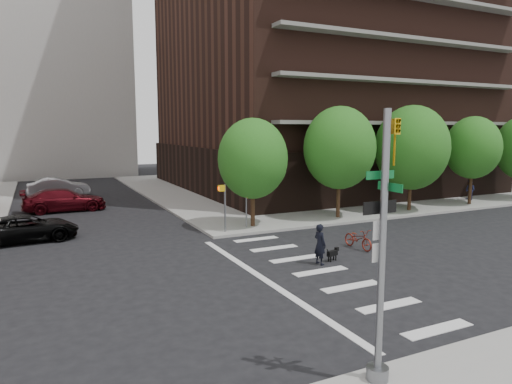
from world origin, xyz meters
name	(u,v)px	position (x,y,z in m)	size (l,w,h in m)	color
ground	(254,282)	(0.00, 0.00, 0.00)	(120.00, 120.00, 0.00)	black
sidewalk_ne	(335,184)	(20.50, 23.50, 0.07)	(39.00, 33.00, 0.15)	gray
crosswalk	(304,274)	(2.21, 0.00, 0.01)	(3.85, 13.00, 0.01)	silver
tree_a	(253,159)	(4.00, 8.50, 4.04)	(4.00, 4.00, 5.90)	#301E11
tree_b	(340,148)	(10.00, 8.50, 4.54)	(4.50, 4.50, 6.65)	#301E11
tree_c	(412,148)	(16.00, 8.50, 4.45)	(5.00, 5.00, 6.80)	#301E11
tree_d	(473,148)	(22.00, 8.50, 4.34)	(4.00, 4.00, 6.20)	#301E11
traffic_signal	(382,269)	(-0.47, -7.49, 2.70)	(0.90, 0.75, 6.00)	slate
pedestrian_signal	(230,200)	(2.32, 7.92, 1.85)	(2.18, 0.67, 2.60)	slate
parked_car_black	(27,228)	(-7.75, 10.69, 0.69)	(4.96, 2.29, 1.38)	black
parked_car_maroon	(64,200)	(-5.50, 19.20, 0.80)	(5.51, 2.24, 1.60)	#470910
parked_car_silver	(59,187)	(-5.50, 26.87, 0.81)	(4.93, 1.72, 1.62)	#B1B3B9
scooter	(358,239)	(6.62, 2.20, 0.49)	(0.66, 1.88, 0.99)	maroon
dog_walker	(320,244)	(3.53, 0.85, 0.88)	(0.42, 0.64, 1.75)	black
dog	(333,253)	(4.32, 1.02, 0.35)	(0.67, 0.34, 0.56)	black
pedestrian_far	(470,190)	(23.67, 9.84, 0.93)	(0.59, 0.76, 1.56)	navy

